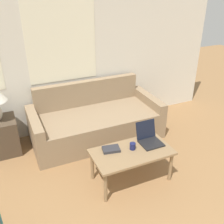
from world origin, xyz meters
TOP-DOWN VIEW (x-y plane):
  - wall_back at (-0.00, 4.21)m, footprint 6.88×0.06m
  - couch at (0.99, 3.72)m, footprint 2.09×0.95m
  - side_table at (-0.47, 3.87)m, footprint 0.47×0.47m
  - coffee_table at (1.03, 2.51)m, footprint 1.02×0.54m
  - laptop at (1.33, 2.60)m, footprint 0.28×0.32m
  - cup_navy at (1.05, 2.55)m, footprint 0.08×0.08m
  - book_red at (0.79, 2.63)m, footprint 0.24×0.19m

SIDE VIEW (x-z plane):
  - couch at x=0.99m, z-range -0.17..0.71m
  - side_table at x=-0.47m, z-range 0.00..0.55m
  - coffee_table at x=1.03m, z-range 0.18..0.63m
  - book_red at x=0.79m, z-range 0.46..0.49m
  - cup_navy at x=1.05m, z-range 0.46..0.55m
  - laptop at x=1.33m, z-range 0.38..0.65m
  - wall_back at x=0.00m, z-range 0.01..2.61m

